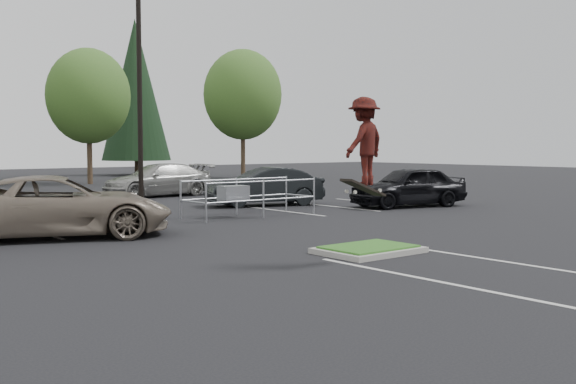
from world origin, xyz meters
TOP-DOWN VIEW (x-y plane):
  - ground at (0.00, 0.00)m, footprint 120.00×120.00m
  - grass_median at (0.00, 0.00)m, footprint 2.20×1.60m
  - stall_lines at (-1.35, 6.02)m, footprint 22.62×17.60m
  - light_pole at (0.50, 12.00)m, footprint 0.70×0.60m
  - decid_c at (5.99, 29.83)m, footprint 5.12×5.12m
  - decid_d at (17.99, 30.33)m, footprint 5.76×5.76m
  - conif_c at (14.00, 39.50)m, footprint 5.50×5.50m
  - cart_corral at (1.99, 8.00)m, footprint 4.50×1.62m
  - skateboarder at (-1.20, -1.00)m, footprint 1.25×0.90m
  - car_l_tan at (-4.50, 7.00)m, footprint 6.41×4.64m
  - car_r_charc at (5.34, 10.93)m, footprint 4.88×2.91m
  - car_r_black at (9.47, 7.00)m, footprint 4.99×2.96m
  - car_far_silver at (4.39, 18.00)m, footprint 5.38×2.30m

SIDE VIEW (x-z plane):
  - ground at x=0.00m, z-range 0.00..0.00m
  - stall_lines at x=-1.35m, z-range 0.00..0.01m
  - grass_median at x=0.00m, z-range 0.00..0.16m
  - car_r_charc at x=5.34m, z-range 0.00..1.52m
  - car_far_silver at x=4.39m, z-range 0.00..1.55m
  - car_r_black at x=9.47m, z-range 0.00..1.59m
  - cart_corral at x=1.99m, z-range 0.16..1.44m
  - car_l_tan at x=-4.50m, z-range 0.00..1.62m
  - skateboarder at x=-1.20m, z-range 1.47..3.46m
  - light_pole at x=0.50m, z-range -0.50..9.62m
  - decid_c at x=5.99m, z-range 1.06..9.45m
  - decid_d at x=17.99m, z-range 1.20..10.63m
  - conif_c at x=14.00m, z-range 0.60..13.10m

